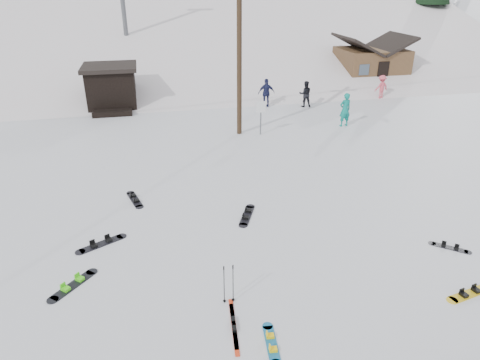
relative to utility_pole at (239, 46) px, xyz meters
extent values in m
plane|color=white|center=(-2.00, -14.00, -4.68)|extent=(200.00, 200.00, 0.00)
cube|color=white|center=(-2.00, 41.00, -16.68)|extent=(60.00, 85.24, 65.97)
cube|color=white|center=(36.00, 36.00, -15.68)|extent=(45.66, 93.98, 54.59)
cylinder|color=#3A2819|center=(0.00, 0.00, -0.18)|extent=(0.26, 0.26, 9.00)
cylinder|color=#595B60|center=(1.10, -0.40, -3.78)|extent=(0.07, 0.07, 1.80)
cube|color=white|center=(1.10, -0.44, -3.13)|extent=(0.50, 0.04, 0.60)
cube|color=black|center=(-7.00, 7.00, -3.43)|extent=(3.00, 3.00, 2.50)
cube|color=black|center=(-7.00, 7.00, -2.06)|extent=(3.40, 3.40, 0.25)
cube|color=black|center=(-7.00, 5.20, -4.53)|extent=(2.40, 1.20, 0.30)
cube|color=brown|center=(13.00, 10.00, -3.33)|extent=(5.00, 4.00, 2.70)
cube|color=black|center=(11.65, 10.00, -1.63)|extent=(2.69, 4.40, 1.43)
cube|color=black|center=(14.35, 10.00, -1.63)|extent=(2.69, 4.40, 1.43)
cube|color=black|center=(13.00, 7.98, -3.58)|extent=(0.90, 0.06, 1.90)
cube|color=#1A76AF|center=(-2.48, -14.86, -4.67)|extent=(0.39, 1.16, 0.02)
cylinder|color=#1A76AF|center=(-2.42, -14.29, -4.67)|extent=(0.26, 0.26, 0.02)
cube|color=yellow|center=(-2.46, -14.65, -4.62)|extent=(0.20, 0.16, 0.07)
cube|color=yellow|center=(-2.50, -15.06, -4.62)|extent=(0.20, 0.16, 0.07)
cube|color=red|center=(-3.24, -14.18, -4.67)|extent=(0.30, 1.73, 0.02)
cube|color=black|center=(-3.24, -14.18, -4.62)|extent=(0.12, 0.32, 0.08)
cube|color=red|center=(-3.22, -14.00, -4.67)|extent=(0.30, 1.73, 0.02)
cube|color=black|center=(-3.22, -14.00, -4.62)|extent=(0.12, 0.32, 0.08)
cylinder|color=black|center=(-3.30, -13.21, -4.11)|extent=(0.02, 0.02, 1.14)
cylinder|color=black|center=(-3.30, -13.21, -4.62)|extent=(0.09, 0.09, 0.01)
cylinder|color=black|center=(-3.30, -13.21, -3.56)|extent=(0.03, 0.03, 0.10)
cylinder|color=black|center=(-3.06, -13.21, -4.11)|extent=(0.02, 0.02, 1.14)
cylinder|color=black|center=(-3.06, -13.21, -4.62)|extent=(0.09, 0.09, 0.01)
cylinder|color=black|center=(-3.06, -13.21, -3.56)|extent=(0.03, 0.03, 0.10)
cube|color=black|center=(-6.68, -9.66, -4.67)|extent=(1.39, 0.93, 0.03)
cylinder|color=black|center=(-6.06, -9.34, -4.67)|extent=(0.32, 0.32, 0.03)
cylinder|color=black|center=(-7.30, -9.99, -4.67)|extent=(0.32, 0.32, 0.03)
cube|color=black|center=(-6.45, -9.55, -4.61)|extent=(0.26, 0.28, 0.09)
cube|color=black|center=(-6.90, -9.78, -4.61)|extent=(0.26, 0.28, 0.09)
cube|color=black|center=(-5.63, -6.77, -4.67)|extent=(0.64, 1.35, 0.03)
cylinder|color=black|center=(-5.81, -6.14, -4.67)|extent=(0.30, 0.30, 0.03)
cylinder|color=black|center=(-5.46, -7.41, -4.67)|extent=(0.30, 0.30, 0.03)
cube|color=black|center=(-5.70, -6.54, -4.61)|extent=(0.25, 0.21, 0.09)
cube|color=black|center=(-5.57, -7.00, -4.61)|extent=(0.25, 0.21, 0.09)
cube|color=black|center=(-7.31, -11.62, -4.67)|extent=(1.15, 1.24, 0.03)
cylinder|color=black|center=(-6.85, -11.11, -4.67)|extent=(0.32, 0.32, 0.03)
cylinder|color=black|center=(-7.76, -12.14, -4.67)|extent=(0.32, 0.32, 0.03)
cube|color=#50E61B|center=(-7.14, -11.44, -4.61)|extent=(0.28, 0.28, 0.09)
cube|color=#50E61B|center=(-7.47, -11.81, -4.61)|extent=(0.28, 0.28, 0.09)
cube|color=black|center=(4.18, -12.27, -4.67)|extent=(0.95, 0.86, 0.02)
cylinder|color=black|center=(4.58, -12.61, -4.67)|extent=(0.24, 0.24, 0.02)
cylinder|color=black|center=(3.78, -11.93, -4.67)|extent=(0.24, 0.24, 0.02)
cube|color=black|center=(4.32, -12.39, -4.63)|extent=(0.21, 0.21, 0.07)
cube|color=black|center=(4.04, -12.15, -4.63)|extent=(0.21, 0.21, 0.07)
cube|color=yellow|center=(3.28, -14.32, -4.67)|extent=(1.31, 0.54, 0.03)
cylinder|color=yellow|center=(2.65, -14.45, -4.67)|extent=(0.29, 0.29, 0.03)
cube|color=black|center=(3.50, -14.28, -4.61)|extent=(0.20, 0.24, 0.08)
cube|color=black|center=(3.05, -14.37, -4.61)|extent=(0.20, 0.24, 0.08)
cube|color=black|center=(-1.67, -8.90, -4.67)|extent=(0.86, 1.39, 0.03)
cylinder|color=black|center=(-1.38, -8.27, -4.67)|extent=(0.32, 0.32, 0.03)
cylinder|color=black|center=(-1.95, -9.53, -4.67)|extent=(0.32, 0.32, 0.03)
cube|color=black|center=(-1.57, -8.68, -4.61)|extent=(0.28, 0.25, 0.09)
cube|color=black|center=(-1.77, -9.13, -4.61)|extent=(0.28, 0.25, 0.09)
imported|color=#0C7F72|center=(6.18, -0.01, -3.72)|extent=(0.76, 0.56, 1.93)
imported|color=black|center=(5.42, 4.38, -3.83)|extent=(0.93, 0.78, 1.70)
imported|color=#E14F61|center=(11.44, 5.29, -3.87)|extent=(1.16, 0.82, 1.63)
imported|color=#1C1F46|center=(2.90, 4.90, -3.75)|extent=(1.12, 0.55, 1.85)
camera|label=1|loc=(-4.80, -21.93, 3.11)|focal=32.00mm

